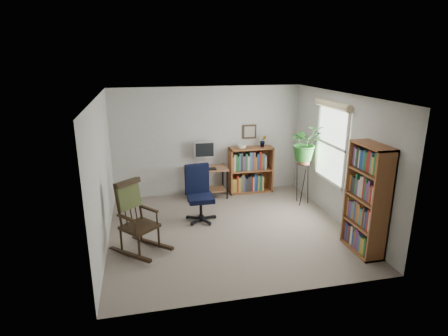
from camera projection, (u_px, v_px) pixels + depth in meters
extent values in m
cube|color=gray|center=(229.00, 230.00, 6.78)|extent=(4.20, 4.00, 0.00)
cube|color=white|center=(229.00, 96.00, 6.08)|extent=(4.20, 4.00, 0.00)
cube|color=#B1B1AD|center=(208.00, 141.00, 8.30)|extent=(4.20, 0.00, 2.40)
cube|color=#B1B1AD|center=(267.00, 212.00, 4.56)|extent=(4.20, 0.00, 2.40)
cube|color=#B1B1AD|center=(102.00, 174.00, 5.99)|extent=(0.00, 4.00, 2.40)
cube|color=#B1B1AD|center=(340.00, 159.00, 6.87)|extent=(0.00, 4.00, 2.40)
cube|color=black|center=(207.00, 169.00, 8.03)|extent=(0.40, 0.15, 0.02)
imported|color=#256523|center=(306.00, 125.00, 7.49)|extent=(1.69, 1.88, 1.46)
imported|color=#256523|center=(263.00, 144.00, 8.43)|extent=(0.13, 0.24, 0.11)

